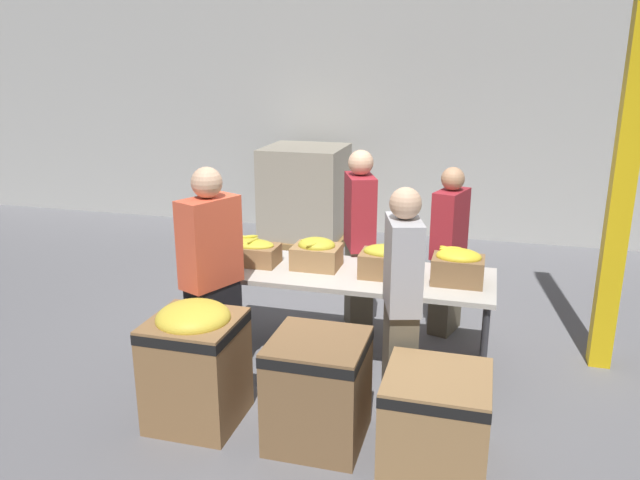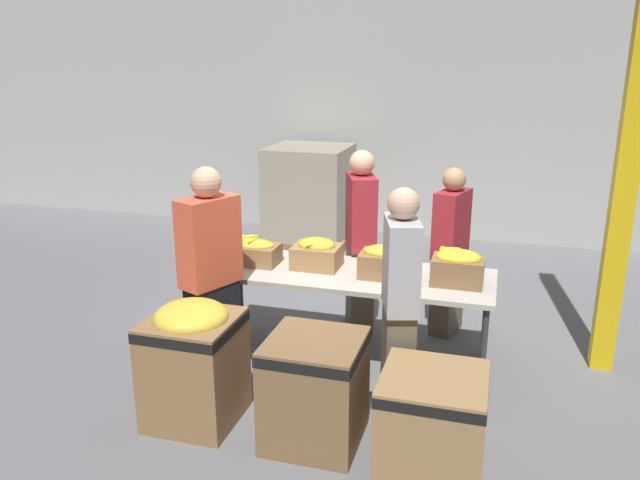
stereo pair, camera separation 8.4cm
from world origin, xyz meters
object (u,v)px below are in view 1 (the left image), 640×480
Objects in this scene: volunteer_2 at (448,252)px; banana_box_0 at (250,251)px; banana_box_2 at (389,261)px; donation_bin_1 at (318,387)px; support_pillar at (631,123)px; volunteer_3 at (402,302)px; pallet_stack_0 at (305,196)px; banana_box_1 at (317,253)px; sorting_table at (348,278)px; donation_bin_0 at (196,360)px; donation_bin_2 at (436,413)px; volunteer_1 at (212,279)px; volunteer_0 at (359,242)px; banana_box_3 at (458,266)px.

banana_box_0 is at bearing -47.28° from volunteer_2.
donation_bin_1 is at bearing -102.17° from banana_box_2.
support_pillar is at bearing 14.61° from banana_box_2.
pallet_stack_0 is at bearing 10.01° from volunteer_3.
banana_box_2 reaches higher than banana_box_1.
banana_box_1 is at bearing 172.01° from sorting_table.
volunteer_2 is at bearing 51.99° from donation_bin_0.
support_pillar is (1.30, -0.33, 1.23)m from volunteer_2.
donation_bin_2 is 4.89m from pallet_stack_0.
donation_bin_2 is at bearing 0.00° from donation_bin_0.
support_pillar reaches higher than donation_bin_1.
volunteer_1 is at bearing -83.94° from pallet_stack_0.
banana_box_2 is 0.89m from volunteer_2.
donation_bin_1 is at bearing -86.00° from sorting_table.
volunteer_3 is (1.40, -0.65, -0.06)m from banana_box_0.
donation_bin_2 is (0.77, 0.00, -0.07)m from donation_bin_1.
sorting_table is 1.39× the size of volunteer_1.
sorting_table is 0.86m from volunteer_3.
volunteer_2 is (1.67, 1.44, -0.08)m from volunteer_1.
donation_bin_1 is at bearing -0.00° from donation_bin_0.
pallet_stack_0 is (-1.28, 2.52, -0.19)m from volunteer_0.
volunteer_0 reaches higher than volunteer_2.
banana_box_3 is (0.89, -0.03, 0.19)m from sorting_table.
volunteer_1 is at bearing 151.05° from donation_bin_1.
banana_box_0 is 0.29× the size of volunteer_3.
volunteer_3 is 1.24× the size of pallet_stack_0.
support_pillar reaches higher than banana_box_2.
volunteer_2 is (1.04, 0.72, -0.13)m from banana_box_1.
sorting_table is 1.27m from donation_bin_1.
pallet_stack_0 reaches higher than donation_bin_0.
volunteer_3 is at bearing 23.11° from donation_bin_0.
banana_box_3 reaches higher than donation_bin_0.
support_pillar is at bearing 53.87° from donation_bin_2.
volunteer_1 is (-0.90, -0.68, 0.14)m from sorting_table.
banana_box_0 is 1.29m from donation_bin_0.
banana_box_1 is 1.27m from volunteer_2.
volunteer_2 is (-0.12, 0.79, -0.14)m from banana_box_3.
banana_box_0 is at bearing -171.47° from support_pillar.
banana_box_0 is at bearing -81.79° from pallet_stack_0.
banana_box_2 and banana_box_3 have the same top height.
banana_box_2 is 0.54m from banana_box_3.
volunteer_0 is 2.03m from donation_bin_0.
volunteer_3 is 0.84m from donation_bin_1.
volunteer_2 is (0.42, 0.78, -0.13)m from banana_box_2.
banana_box_0 is 0.29× the size of volunteer_0.
sorting_table is at bearing -18.28° from volunteer_0.
sorting_table is at bearing -7.99° from banana_box_1.
volunteer_0 is at bearing 8.26° from volunteer_3.
volunteer_1 is at bearing -130.98° from banana_box_1.
banana_box_2 is at bearing 113.00° from donation_bin_2.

